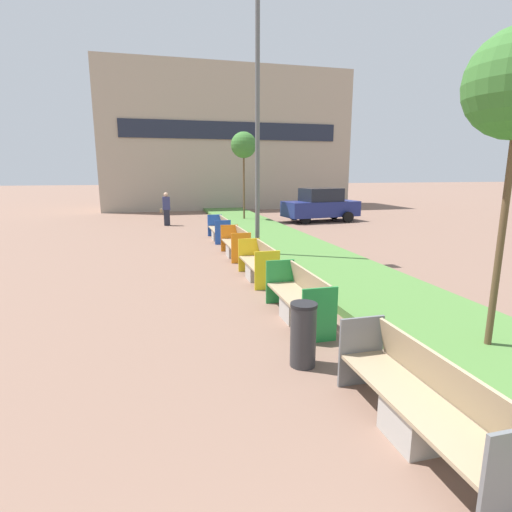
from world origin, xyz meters
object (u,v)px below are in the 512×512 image
object	(u,v)px
bench_grey_frame	(420,407)
parked_car_distant	(321,205)
bench_green_frame	(299,301)
bench_orange_frame	(236,246)
bench_yellow_frame	(259,266)
street_lamp_post	(257,110)
bench_blue_frame	(220,231)
litter_bin	(303,334)
pedestrian_walking	(166,209)
sapling_tree_far	(244,146)

from	to	relation	value
bench_grey_frame	parked_car_distant	size ratio (longest dim) A/B	0.54
bench_green_frame	bench_orange_frame	distance (m)	5.97
bench_yellow_frame	bench_orange_frame	bearing A→B (deg)	89.98
street_lamp_post	bench_blue_frame	bearing A→B (deg)	98.96
bench_orange_frame	litter_bin	distance (m)	7.74
pedestrian_walking	bench_green_frame	bearing A→B (deg)	-82.31
parked_car_distant	bench_yellow_frame	bearing A→B (deg)	-128.10
bench_green_frame	bench_orange_frame	bearing A→B (deg)	90.02
bench_yellow_frame	pedestrian_walking	size ratio (longest dim) A/B	1.11
sapling_tree_far	parked_car_distant	xyz separation A→B (m)	(4.22, -0.90, -3.24)
bench_orange_frame	sapling_tree_far	bearing A→B (deg)	75.69
bench_green_frame	pedestrian_walking	distance (m)	14.65
bench_yellow_frame	street_lamp_post	size ratio (longest dim) A/B	0.23
bench_grey_frame	parked_car_distant	xyz separation A→B (m)	(6.53, 17.73, 0.54)
bench_blue_frame	parked_car_distant	distance (m)	8.09
bench_yellow_frame	pedestrian_walking	bearing A→B (deg)	99.64
bench_green_frame	bench_orange_frame	world-z (taller)	same
street_lamp_post	pedestrian_walking	distance (m)	10.08
bench_yellow_frame	parked_car_distant	size ratio (longest dim) A/B	0.43
pedestrian_walking	parked_car_distant	distance (m)	8.50
bench_green_frame	sapling_tree_far	distance (m)	15.66
bench_orange_frame	street_lamp_post	xyz separation A→B (m)	(0.61, -0.46, 4.23)
litter_bin	sapling_tree_far	distance (m)	17.41
bench_blue_frame	street_lamp_post	distance (m)	5.77
pedestrian_walking	bench_orange_frame	bearing A→B (deg)	-77.10
bench_green_frame	street_lamp_post	size ratio (longest dim) A/B	0.26
pedestrian_walking	parked_car_distant	bearing A→B (deg)	-2.61
litter_bin	bench_blue_frame	bearing A→B (deg)	86.99
bench_yellow_frame	bench_orange_frame	distance (m)	2.97
bench_blue_frame	sapling_tree_far	distance (m)	7.17
parked_car_distant	sapling_tree_far	bearing A→B (deg)	160.34
bench_yellow_frame	litter_bin	world-z (taller)	litter_bin
bench_yellow_frame	parked_car_distant	distance (m)	12.92
pedestrian_walking	bench_blue_frame	bearing A→B (deg)	-69.10
bench_green_frame	street_lamp_post	distance (m)	6.96
bench_yellow_frame	parked_car_distant	bearing A→B (deg)	59.59
street_lamp_post	parked_car_distant	bearing A→B (deg)	55.53
bench_yellow_frame	bench_orange_frame	xyz separation A→B (m)	(0.00, 2.97, 0.00)
bench_grey_frame	sapling_tree_far	xyz separation A→B (m)	(2.30, 18.63, 3.77)
litter_bin	parked_car_distant	world-z (taller)	parked_car_distant
bench_green_frame	bench_yellow_frame	xyz separation A→B (m)	(-0.00, 3.00, -0.01)
bench_grey_frame	bench_orange_frame	distance (m)	9.58
litter_bin	sapling_tree_far	bearing A→B (deg)	80.22
bench_green_frame	pedestrian_walking	world-z (taller)	pedestrian_walking
litter_bin	street_lamp_post	distance (m)	8.42
bench_grey_frame	bench_orange_frame	size ratio (longest dim) A/B	1.20
bench_yellow_frame	sapling_tree_far	bearing A→B (deg)	79.13
pedestrian_walking	sapling_tree_far	bearing A→B (deg)	6.80
bench_grey_frame	litter_bin	bearing A→B (deg)	107.54
bench_orange_frame	bench_yellow_frame	bearing A→B (deg)	-90.02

